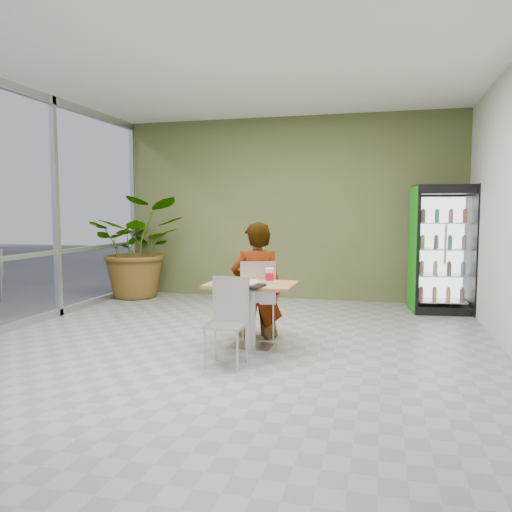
# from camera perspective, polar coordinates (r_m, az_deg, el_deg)

# --- Properties ---
(ground) EXTENTS (7.00, 7.00, 0.00)m
(ground) POSITION_cam_1_polar(r_m,az_deg,el_deg) (5.68, -3.29, -10.70)
(ground) COLOR gray
(ground) RESTS_ON ground
(room_envelope) EXTENTS (6.00, 7.00, 3.20)m
(room_envelope) POSITION_cam_1_polar(r_m,az_deg,el_deg) (5.47, -3.38, 5.66)
(room_envelope) COLOR beige
(room_envelope) RESTS_ON ground
(dining_table) EXTENTS (0.97, 0.68, 0.75)m
(dining_table) POSITION_cam_1_polar(r_m,az_deg,el_deg) (5.61, -0.54, -5.28)
(dining_table) COLOR #A56746
(dining_table) RESTS_ON ground
(chair_far) EXTENTS (0.52, 0.52, 0.96)m
(chair_far) POSITION_cam_1_polar(r_m,az_deg,el_deg) (6.08, 0.22, -4.24)
(chair_far) COLOR #B5B7BA
(chair_far) RESTS_ON ground
(chair_near) EXTENTS (0.39, 0.40, 0.88)m
(chair_near) POSITION_cam_1_polar(r_m,az_deg,el_deg) (5.09, -3.17, -6.58)
(chair_near) COLOR #B5B7BA
(chair_near) RESTS_ON ground
(seated_woman) EXTENTS (0.72, 0.56, 1.72)m
(seated_woman) POSITION_cam_1_polar(r_m,az_deg,el_deg) (6.13, 0.10, -4.14)
(seated_woman) COLOR black
(seated_woman) RESTS_ON ground
(pizza_plate) EXTENTS (0.36, 0.32, 0.03)m
(pizza_plate) POSITION_cam_1_polar(r_m,az_deg,el_deg) (5.67, -0.73, -2.81)
(pizza_plate) COLOR white
(pizza_plate) RESTS_ON dining_table
(soda_cup) EXTENTS (0.09, 0.09, 0.17)m
(soda_cup) POSITION_cam_1_polar(r_m,az_deg,el_deg) (5.57, 1.56, -2.28)
(soda_cup) COLOR white
(soda_cup) RESTS_ON dining_table
(napkin_stack) EXTENTS (0.17, 0.17, 0.02)m
(napkin_stack) POSITION_cam_1_polar(r_m,az_deg,el_deg) (5.46, -3.41, -3.20)
(napkin_stack) COLOR white
(napkin_stack) RESTS_ON dining_table
(cafeteria_tray) EXTENTS (0.46, 0.36, 0.02)m
(cafeteria_tray) POSITION_cam_1_polar(r_m,az_deg,el_deg) (5.30, -1.57, -3.40)
(cafeteria_tray) COLOR black
(cafeteria_tray) RESTS_ON dining_table
(beverage_fridge) EXTENTS (0.96, 0.78, 1.95)m
(beverage_fridge) POSITION_cam_1_polar(r_m,az_deg,el_deg) (8.15, 20.51, 0.75)
(beverage_fridge) COLOR black
(beverage_fridge) RESTS_ON ground
(potted_plant) EXTENTS (2.06, 1.95, 1.81)m
(potted_plant) POSITION_cam_1_polar(r_m,az_deg,el_deg) (9.25, -13.26, 0.98)
(potted_plant) COLOR #2D6D2B
(potted_plant) RESTS_ON ground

